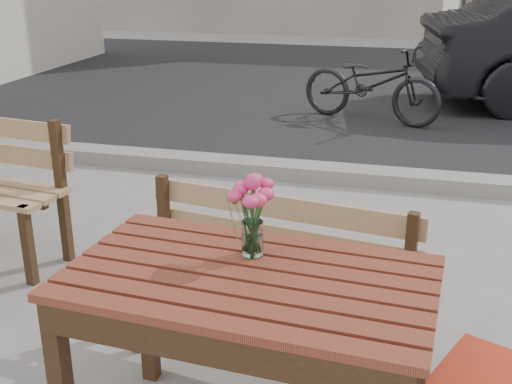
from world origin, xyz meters
TOP-DOWN VIEW (x-y plane):
  - street at (0.00, 5.06)m, footprint 30.00×8.12m
  - main_table at (0.17, -0.08)m, footprint 1.25×0.79m
  - main_bench at (0.10, 0.56)m, footprint 1.30×0.56m
  - main_vase at (0.14, 0.06)m, footprint 0.16×0.16m
  - bicycle at (0.15, 5.07)m, footprint 1.67×1.03m

SIDE VIEW (x-z plane):
  - street at x=0.00m, z-range -0.03..0.09m
  - bicycle at x=0.15m, z-range 0.00..0.83m
  - main_bench at x=0.10m, z-range 0.08..0.86m
  - main_table at x=0.17m, z-range 0.25..0.99m
  - main_vase at x=0.14m, z-range 0.78..1.07m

